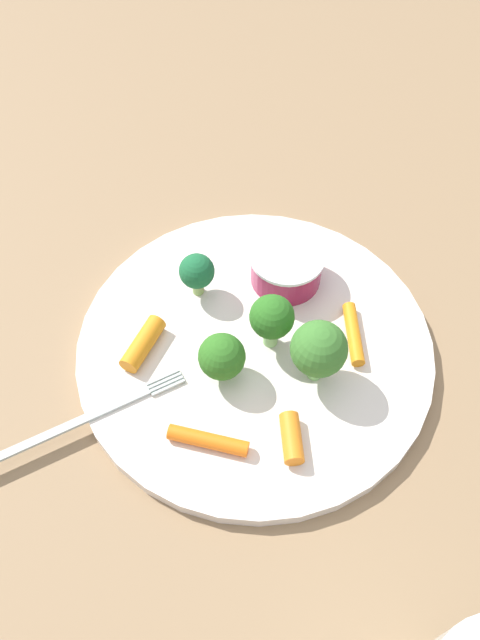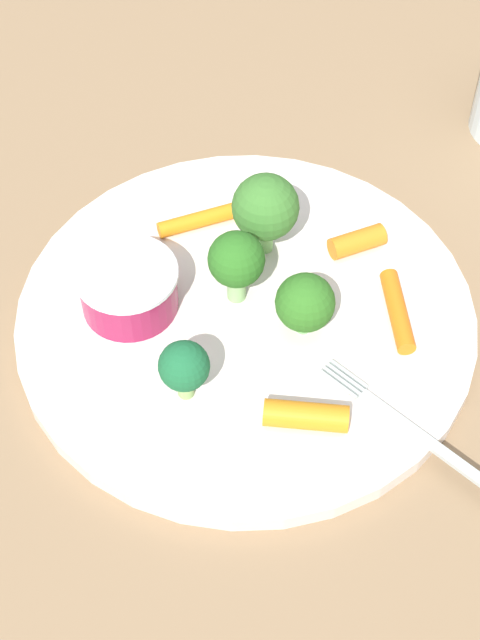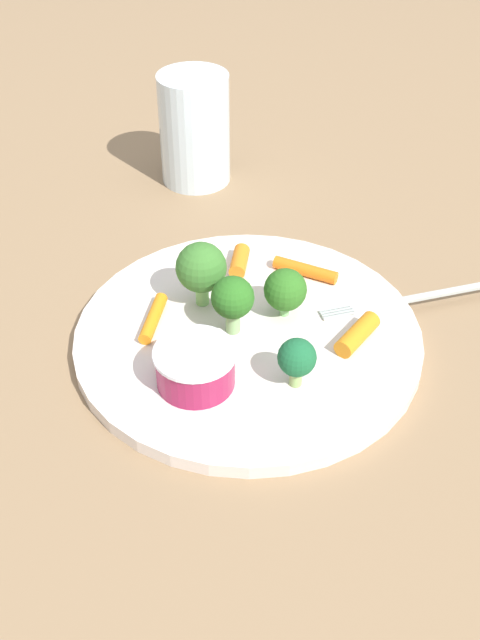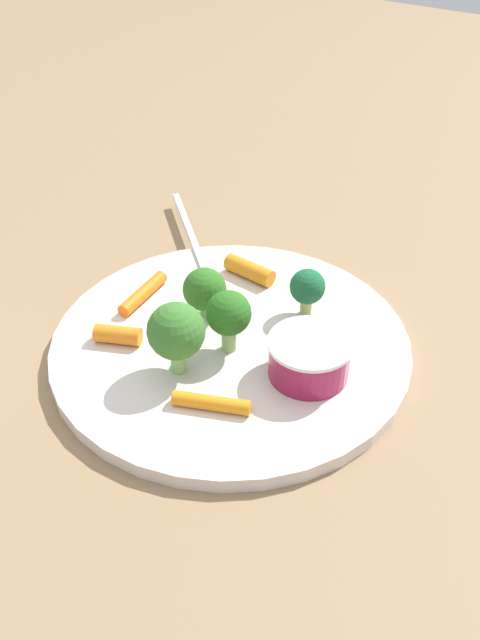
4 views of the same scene
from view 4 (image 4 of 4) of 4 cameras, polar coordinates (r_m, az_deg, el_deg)
name	(u,v)px [view 4 (image 4 of 4)]	position (r m, az deg, el deg)	size (l,w,h in m)	color
ground_plane	(231,350)	(0.55, -0.80, -2.55)	(2.40, 2.40, 0.00)	#896D4D
plate	(231,344)	(0.54, -0.81, -2.07)	(0.29, 0.29, 0.01)	silver
sauce_cup	(311,356)	(0.50, 6.08, -3.03)	(0.06, 0.06, 0.03)	maroon
broccoli_floret_0	(307,288)	(0.55, 5.76, 2.75)	(0.03, 0.03, 0.04)	#8FB163
broccoli_floret_1	(205,290)	(0.55, -3.03, 2.59)	(0.04, 0.04, 0.04)	#7EC273
broccoli_floret_2	(176,332)	(0.49, -5.45, -1.02)	(0.04, 0.04, 0.06)	#80C46A
broccoli_floret_3	(229,315)	(0.51, -0.97, 0.46)	(0.04, 0.04, 0.05)	#8ABA73
carrot_stick_0	(118,335)	(0.54, -10.36, -1.24)	(0.01, 0.01, 0.04)	orange
carrot_stick_1	(211,403)	(0.48, -2.47, -7.05)	(0.01, 0.01, 0.06)	orange
carrot_stick_2	(144,293)	(0.59, -8.16, 2.32)	(0.01, 0.01, 0.06)	orange
carrot_stick_3	(249,270)	(0.61, 0.81, 4.27)	(0.02, 0.02, 0.05)	orange
fork	(193,240)	(0.67, -4.02, 6.82)	(0.15, 0.13, 0.00)	#AEB8B5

